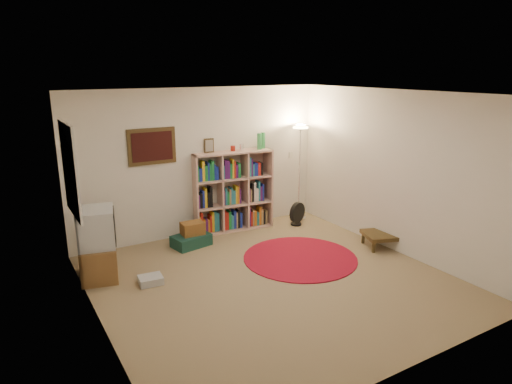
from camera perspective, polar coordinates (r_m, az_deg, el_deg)
room at (r=5.90m, az=1.45°, el=0.08°), size 4.54×4.54×2.54m
bookshelf at (r=8.05m, az=-3.13°, el=-0.00°), size 1.45×0.56×1.70m
floor_lamp at (r=8.47m, az=5.55°, el=6.37°), size 0.39×0.39×1.81m
floor_fan at (r=8.39m, az=5.16°, el=-2.73°), size 0.38×0.25×0.43m
tv_stand at (r=6.61m, az=-19.14°, el=-6.26°), size 0.61×0.77×0.99m
dvd_box at (r=6.39m, az=-13.03°, el=-10.66°), size 0.33×0.29×0.10m
suitcase at (r=7.52m, az=-8.10°, el=-6.01°), size 0.65×0.48×0.19m
wicker_basket at (r=7.48m, az=-7.94°, el=-4.52°), size 0.36×0.27×0.20m
paper_towel at (r=7.87m, az=-6.96°, el=-4.76°), size 0.12×0.12×0.25m
red_rug at (r=7.05m, az=5.54°, el=-8.19°), size 1.73×1.73×0.02m
side_table at (r=7.64m, az=15.31°, el=-5.25°), size 0.66×0.66×0.23m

